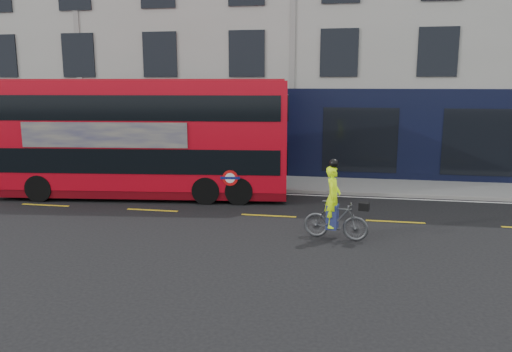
# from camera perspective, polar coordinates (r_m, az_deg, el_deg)

# --- Properties ---
(ground) EXTENTS (120.00, 120.00, 0.00)m
(ground) POSITION_cam_1_polar(r_m,az_deg,el_deg) (14.88, 0.58, -6.07)
(ground) COLOR black
(ground) RESTS_ON ground
(pavement) EXTENTS (60.00, 3.00, 0.12)m
(pavement) POSITION_cam_1_polar(r_m,az_deg,el_deg) (21.11, 3.53, -0.86)
(pavement) COLOR gray
(pavement) RESTS_ON ground
(kerb) EXTENTS (60.00, 0.12, 0.13)m
(kerb) POSITION_cam_1_polar(r_m,az_deg,el_deg) (19.65, 3.01, -1.72)
(kerb) COLOR gray
(kerb) RESTS_ON ground
(building_terrace) EXTENTS (50.00, 10.07, 15.00)m
(building_terrace) POSITION_cam_1_polar(r_m,az_deg,el_deg) (27.27, 5.37, 17.43)
(building_terrace) COLOR #A4A19A
(building_terrace) RESTS_ON ground
(road_edge_line) EXTENTS (58.00, 0.10, 0.01)m
(road_edge_line) POSITION_cam_1_polar(r_m,az_deg,el_deg) (19.37, 2.90, -2.08)
(road_edge_line) COLOR silver
(road_edge_line) RESTS_ON ground
(lane_dashes) EXTENTS (58.00, 0.12, 0.01)m
(lane_dashes) POSITION_cam_1_polar(r_m,az_deg,el_deg) (16.30, 1.46, -4.55)
(lane_dashes) COLOR gold
(lane_dashes) RESTS_ON ground
(bus) EXTENTS (11.10, 3.69, 4.39)m
(bus) POSITION_cam_1_polar(r_m,az_deg,el_deg) (19.16, -12.78, 4.34)
(bus) COLOR #B40715
(bus) RESTS_ON ground
(cyclist) EXTENTS (1.86, 0.81, 2.25)m
(cyclist) POSITION_cam_1_polar(r_m,az_deg,el_deg) (13.95, 9.01, -4.16)
(cyclist) COLOR #434548
(cyclist) RESTS_ON ground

